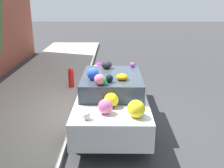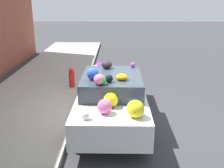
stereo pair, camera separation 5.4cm
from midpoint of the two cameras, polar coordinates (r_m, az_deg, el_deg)
The scene contains 4 objects.
ground_plane at distance 7.23m, azimuth 1.01°, elevation -7.89°, with size 60.00×60.00×0.00m, color #38383A.
sidewalk_curb at distance 7.68m, azimuth -19.73°, elevation -6.86°, with size 24.00×3.20×0.13m.
fire_hydrant at distance 9.41m, azimuth -8.59°, elevation 1.38°, with size 0.20×0.20×0.70m.
art_car at distance 6.89m, azimuth 0.20°, elevation -2.59°, with size 4.21×1.73×1.63m.
Camera 2 is at (-6.48, 0.01, 3.21)m, focal length 42.00 mm.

